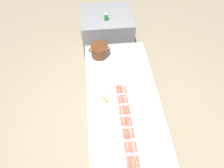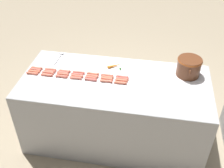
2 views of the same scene
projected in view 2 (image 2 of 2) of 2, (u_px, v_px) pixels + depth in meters
The scene contains 33 objects.
ground_plane at pixel (115, 135), 3.40m from camera, with size 20.00×20.00×0.00m, color gray.
griddle_counter at pixel (115, 110), 3.15m from camera, with size 0.92×2.00×0.84m.
hot_dog_0 at pixel (37, 68), 3.05m from camera, with size 0.03×0.14×0.03m.
hot_dog_1 at pixel (51, 69), 3.03m from camera, with size 0.03×0.14×0.03m.
hot_dog_2 at pixel (65, 71), 3.01m from camera, with size 0.03×0.14×0.03m.
hot_dog_3 at pixel (79, 72), 2.99m from camera, with size 0.03×0.14×0.03m.
hot_dog_4 at pixel (93, 74), 2.97m from camera, with size 0.04×0.14×0.03m.
hot_dog_5 at pixel (107, 75), 2.94m from camera, with size 0.03×0.14×0.03m.
hot_dog_6 at pixel (122, 77), 2.92m from camera, with size 0.03×0.14×0.03m.
hot_dog_7 at pixel (35, 70), 3.03m from camera, with size 0.03×0.14×0.03m.
hot_dog_8 at pixel (50, 71), 3.00m from camera, with size 0.03×0.14×0.03m.
hot_dog_9 at pixel (63, 73), 2.98m from camera, with size 0.04×0.14×0.03m.
hot_dog_10 at pixel (77, 74), 2.96m from camera, with size 0.03×0.14×0.03m.
hot_dog_11 at pixel (92, 76), 2.94m from camera, with size 0.03×0.14×0.03m.
hot_dog_12 at pixel (107, 77), 2.92m from camera, with size 0.04×0.14×0.03m.
hot_dog_13 at pixel (122, 79), 2.89m from camera, with size 0.03×0.14×0.03m.
hot_dog_14 at pixel (34, 71), 3.00m from camera, with size 0.03×0.14×0.03m.
hot_dog_15 at pixel (48, 73), 2.98m from camera, with size 0.03×0.14×0.03m.
hot_dog_16 at pixel (63, 74), 2.96m from camera, with size 0.03×0.14×0.03m.
hot_dog_17 at pixel (77, 76), 2.93m from camera, with size 0.03×0.14×0.03m.
hot_dog_18 at pixel (91, 78), 2.91m from camera, with size 0.04×0.14×0.03m.
hot_dog_19 at pixel (107, 79), 2.89m from camera, with size 0.03×0.14×0.03m.
hot_dog_20 at pixel (121, 81), 2.87m from camera, with size 0.03×0.14×0.03m.
hot_dog_21 at pixel (32, 73), 2.97m from camera, with size 0.03×0.14×0.03m.
hot_dog_22 at pixel (47, 75), 2.95m from camera, with size 0.03×0.14×0.03m.
hot_dog_23 at pixel (62, 76), 2.93m from camera, with size 0.03×0.14×0.03m.
hot_dog_24 at pixel (76, 78), 2.91m from camera, with size 0.04×0.14×0.03m.
hot_dog_25 at pixel (91, 79), 2.88m from camera, with size 0.03×0.14×0.03m.
hot_dog_26 at pixel (106, 81), 2.86m from camera, with size 0.04×0.14×0.03m.
hot_dog_27 at pixel (120, 83), 2.84m from camera, with size 0.03×0.14×0.03m.
bean_pot at pixel (189, 66), 2.91m from camera, with size 0.32×0.26×0.20m.
serving_spoon at pixel (60, 55), 3.28m from camera, with size 0.27×0.07×0.02m.
carrot at pixel (115, 66), 3.08m from camera, with size 0.12×0.16×0.03m.
Camera 2 is at (2.28, 0.37, 2.58)m, focal length 44.14 mm.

